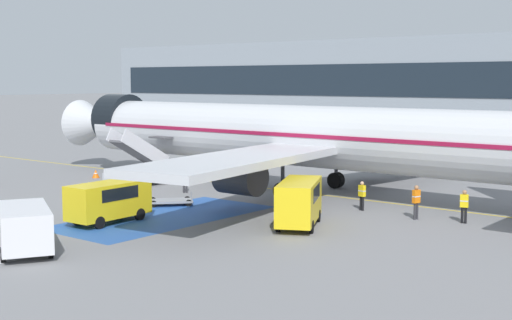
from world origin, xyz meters
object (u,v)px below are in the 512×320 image
service_van_3 (24,225)px  terminal_building (472,85)px  airliner (298,136)px  service_van_1 (109,199)px  ground_crew_2 (185,178)px  ground_crew_0 (416,200)px  boarding_stairs_forward (139,171)px  service_van_2 (299,200)px  ground_crew_1 (362,194)px  fuel_tanker (504,145)px  traffic_cone_0 (96,174)px  ground_crew_3 (464,204)px  baggage_cart (171,201)px

service_van_3 → terminal_building: bearing=38.5°
airliner → service_van_1: size_ratio=10.04×
service_van_3 → ground_crew_2: bearing=50.4°
airliner → ground_crew_0: airliner is taller
boarding_stairs_forward → service_van_1: boarding_stairs_forward is taller
boarding_stairs_forward → service_van_2: bearing=-15.2°
ground_crew_1 → fuel_tanker: bearing=-68.3°
service_van_2 → ground_crew_2: bearing=-46.4°
boarding_stairs_forward → fuel_tanker: size_ratio=0.51×
boarding_stairs_forward → ground_crew_0: size_ratio=2.81×
fuel_tanker → traffic_cone_0: bearing=-120.1°
service_van_1 → ground_crew_2: size_ratio=2.67×
service_van_1 → ground_crew_0: size_ratio=2.49×
airliner → traffic_cone_0: airliner is taller
fuel_tanker → service_van_1: fuel_tanker is taller
service_van_1 → ground_crew_3: 18.64m
ground_crew_2 → baggage_cart: bearing=-107.0°
fuel_tanker → ground_crew_0: 28.77m
baggage_cart → boarding_stairs_forward: bearing=11.9°
service_van_1 → terminal_building: bearing=-84.5°
ground_crew_1 → ground_crew_2: bearing=26.1°
fuel_tanker → service_van_3: size_ratio=2.02×
airliner → ground_crew_0: 11.43m
boarding_stairs_forward → terminal_building: 64.14m
service_van_3 → fuel_tanker: bearing=23.8°
airliner → service_van_1: (-1.83, -14.61, -2.53)m
terminal_building → service_van_3: bearing=-81.2°
boarding_stairs_forward → traffic_cone_0: size_ratio=8.17×
service_van_1 → ground_crew_1: size_ratio=2.74×
baggage_cart → ground_crew_3: size_ratio=1.67×
service_van_2 → ground_crew_1: (0.18, 6.01, -0.43)m
service_van_3 → ground_crew_2: 17.39m
boarding_stairs_forward → ground_crew_1: 17.43m
baggage_cart → ground_crew_3: ground_crew_3 is taller
boarding_stairs_forward → traffic_cone_0: bearing=174.1°
ground_crew_2 → traffic_cone_0: size_ratio=2.70×
service_van_1 → ground_crew_2: (-3.85, 9.67, -0.27)m
service_van_2 → service_van_1: bearing=5.3°
ground_crew_1 → ground_crew_2: ground_crew_2 is taller
airliner → terminal_building: 60.59m
ground_crew_1 → traffic_cone_0: size_ratio=2.64×
airliner → fuel_tanker: (5.17, 24.50, -2.05)m
service_van_2 → ground_crew_0: bearing=-151.9°
boarding_stairs_forward → ground_crew_3: (23.45, 1.39, 0.00)m
ground_crew_1 → ground_crew_0: bearing=-169.8°
fuel_tanker → ground_crew_3: size_ratio=5.78×
boarding_stairs_forward → service_van_3: bearing=-56.4°
traffic_cone_0 → ground_crew_0: bearing=0.4°
airliner → baggage_cart: airliner is taller
fuel_tanker → baggage_cart: 34.40m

